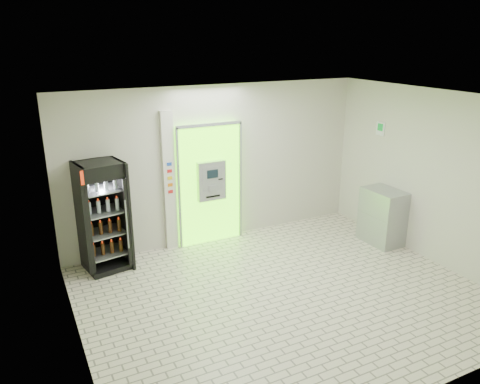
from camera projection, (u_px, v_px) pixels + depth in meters
ground at (284, 295)px, 7.27m from camera, size 6.00×6.00×0.00m
room_shell at (288, 182)px, 6.68m from camera, size 6.00×6.00×6.00m
atm_assembly at (210, 183)px, 8.86m from camera, size 1.30×0.24×2.33m
pillar at (169, 182)px, 8.52m from camera, size 0.22×0.11×2.60m
beverage_cooler at (103, 218)px, 7.87m from camera, size 0.81×0.77×1.89m
steel_cabinet at (382, 217)px, 8.97m from camera, size 0.56×0.81×1.07m
exit_sign at (381, 129)px, 9.05m from camera, size 0.02×0.22×0.26m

